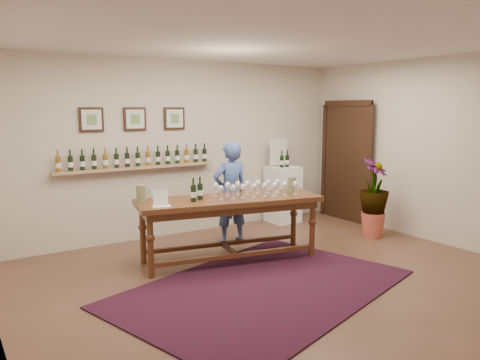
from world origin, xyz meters
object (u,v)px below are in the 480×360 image
potted_plant (374,198)px  person (230,193)px  tasting_table (229,207)px  display_pedestal (283,194)px

potted_plant → person: size_ratio=0.70×
tasting_table → person: size_ratio=1.64×
display_pedestal → tasting_table: bearing=-145.7°
display_pedestal → person: 1.63m
tasting_table → person: bearing=69.1°
person → potted_plant: bearing=157.5°
tasting_table → potted_plant: potted_plant is taller
tasting_table → potted_plant: 2.55m
potted_plant → person: (-2.06, 0.99, 0.14)m
potted_plant → person: 2.29m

